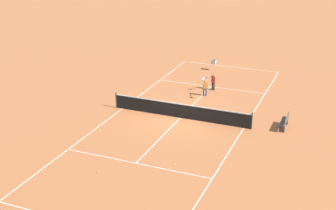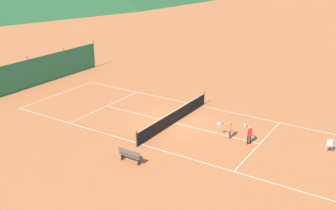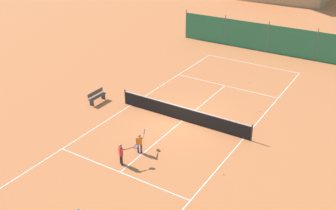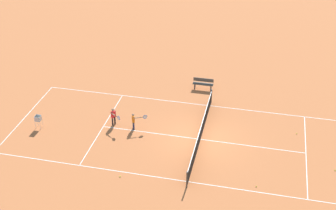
{
  "view_description": "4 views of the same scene",
  "coord_description": "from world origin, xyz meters",
  "px_view_note": "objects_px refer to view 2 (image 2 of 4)",
  "views": [
    {
      "loc": [
        -9.59,
        25.42,
        11.69
      ],
      "look_at": [
        0.26,
        1.41,
        1.35
      ],
      "focal_mm": 50.0,
      "sensor_mm": 36.0,
      "label": 1
    },
    {
      "loc": [
        -22.27,
        -13.57,
        11.2
      ],
      "look_at": [
        1.35,
        1.41,
        0.67
      ],
      "focal_mm": 42.0,
      "sensor_mm": 36.0,
      "label": 2
    },
    {
      "loc": [
        10.71,
        -18.95,
        12.09
      ],
      "look_at": [
        -0.75,
        -0.57,
        1.15
      ],
      "focal_mm": 42.0,
      "sensor_mm": 36.0,
      "label": 3
    },
    {
      "loc": [
        23.6,
        3.29,
        17.11
      ],
      "look_at": [
        -1.23,
        -2.36,
        1.46
      ],
      "focal_mm": 50.0,
      "sensor_mm": 36.0,
      "label": 4
    }
  ],
  "objects_px": {
    "tennis_ball_alley_left": "(160,99)",
    "ball_hopper": "(330,144)",
    "tennis_net": "(175,116)",
    "tennis_ball_near_corner": "(248,113)",
    "tennis_ball_by_net_left": "(103,98)",
    "player_far_service": "(249,133)",
    "tennis_ball_far_corner": "(95,115)",
    "player_near_service": "(229,128)",
    "courtside_bench": "(130,155)"
  },
  "relations": [
    {
      "from": "tennis_ball_near_corner",
      "to": "courtside_bench",
      "type": "relative_size",
      "value": 0.04
    },
    {
      "from": "player_near_service",
      "to": "tennis_ball_far_corner",
      "type": "relative_size",
      "value": 17.42
    },
    {
      "from": "tennis_ball_far_corner",
      "to": "tennis_ball_alley_left",
      "type": "distance_m",
      "value": 6.04
    },
    {
      "from": "ball_hopper",
      "to": "tennis_net",
      "type": "bearing_deg",
      "value": 95.57
    },
    {
      "from": "ball_hopper",
      "to": "courtside_bench",
      "type": "distance_m",
      "value": 12.05
    },
    {
      "from": "player_near_service",
      "to": "tennis_ball_by_net_left",
      "type": "bearing_deg",
      "value": 82.99
    },
    {
      "from": "tennis_ball_far_corner",
      "to": "tennis_net",
      "type": "bearing_deg",
      "value": -71.73
    },
    {
      "from": "tennis_ball_alley_left",
      "to": "tennis_ball_near_corner",
      "type": "relative_size",
      "value": 1.0
    },
    {
      "from": "tennis_net",
      "to": "tennis_ball_alley_left",
      "type": "bearing_deg",
      "value": 44.99
    },
    {
      "from": "tennis_ball_near_corner",
      "to": "tennis_net",
      "type": "bearing_deg",
      "value": 140.18
    },
    {
      "from": "tennis_ball_alley_left",
      "to": "ball_hopper",
      "type": "bearing_deg",
      "value": -100.74
    },
    {
      "from": "tennis_ball_far_corner",
      "to": "player_near_service",
      "type": "bearing_deg",
      "value": -80.39
    },
    {
      "from": "tennis_ball_by_net_left",
      "to": "tennis_ball_far_corner",
      "type": "bearing_deg",
      "value": -147.05
    },
    {
      "from": "tennis_ball_by_net_left",
      "to": "ball_hopper",
      "type": "bearing_deg",
      "value": -90.91
    },
    {
      "from": "tennis_net",
      "to": "player_far_service",
      "type": "height_order",
      "value": "player_far_service"
    },
    {
      "from": "player_far_service",
      "to": "ball_hopper",
      "type": "bearing_deg",
      "value": -73.7
    },
    {
      "from": "player_near_service",
      "to": "tennis_ball_near_corner",
      "type": "bearing_deg",
      "value": 6.64
    },
    {
      "from": "courtside_bench",
      "to": "tennis_ball_alley_left",
      "type": "bearing_deg",
      "value": 24.44
    },
    {
      "from": "courtside_bench",
      "to": "tennis_ball_far_corner",
      "type": "bearing_deg",
      "value": 56.84
    },
    {
      "from": "tennis_ball_far_corner",
      "to": "ball_hopper",
      "type": "relative_size",
      "value": 0.07
    },
    {
      "from": "player_near_service",
      "to": "courtside_bench",
      "type": "relative_size",
      "value": 0.77
    },
    {
      "from": "player_far_service",
      "to": "courtside_bench",
      "type": "distance_m",
      "value": 7.75
    },
    {
      "from": "tennis_ball_by_net_left",
      "to": "tennis_ball_near_corner",
      "type": "bearing_deg",
      "value": -74.6
    },
    {
      "from": "tennis_net",
      "to": "tennis_ball_near_corner",
      "type": "distance_m",
      "value": 5.94
    },
    {
      "from": "player_near_service",
      "to": "ball_hopper",
      "type": "height_order",
      "value": "player_near_service"
    },
    {
      "from": "player_far_service",
      "to": "courtside_bench",
      "type": "bearing_deg",
      "value": 140.81
    },
    {
      "from": "tennis_ball_alley_left",
      "to": "tennis_ball_by_net_left",
      "type": "relative_size",
      "value": 1.0
    },
    {
      "from": "player_near_service",
      "to": "ball_hopper",
      "type": "bearing_deg",
      "value": -78.59
    },
    {
      "from": "tennis_ball_far_corner",
      "to": "courtside_bench",
      "type": "relative_size",
      "value": 0.04
    },
    {
      "from": "player_far_service",
      "to": "courtside_bench",
      "type": "height_order",
      "value": "player_far_service"
    },
    {
      "from": "tennis_ball_near_corner",
      "to": "ball_hopper",
      "type": "relative_size",
      "value": 0.07
    },
    {
      "from": "player_far_service",
      "to": "tennis_ball_far_corner",
      "type": "xyz_separation_m",
      "value": [
        -1.6,
        11.64,
        -0.69
      ]
    },
    {
      "from": "tennis_net",
      "to": "tennis_ball_far_corner",
      "type": "xyz_separation_m",
      "value": [
        -1.94,
        5.87,
        -0.47
      ]
    },
    {
      "from": "tennis_ball_by_net_left",
      "to": "tennis_ball_alley_left",
      "type": "bearing_deg",
      "value": -60.96
    },
    {
      "from": "tennis_net",
      "to": "player_near_service",
      "type": "xyz_separation_m",
      "value": [
        -0.21,
        -4.35,
        0.17
      ]
    },
    {
      "from": "tennis_net",
      "to": "tennis_ball_by_net_left",
      "type": "height_order",
      "value": "tennis_net"
    },
    {
      "from": "tennis_net",
      "to": "ball_hopper",
      "type": "relative_size",
      "value": 10.31
    },
    {
      "from": "tennis_net",
      "to": "courtside_bench",
      "type": "distance_m",
      "value": 6.4
    },
    {
      "from": "player_far_service",
      "to": "tennis_ball_by_net_left",
      "type": "xyz_separation_m",
      "value": [
        1.65,
        13.74,
        -0.69
      ]
    },
    {
      "from": "player_far_service",
      "to": "tennis_ball_alley_left",
      "type": "relative_size",
      "value": 18.65
    },
    {
      "from": "tennis_ball_near_corner",
      "to": "ball_hopper",
      "type": "distance_m",
      "value": 7.53
    },
    {
      "from": "player_near_service",
      "to": "tennis_ball_by_net_left",
      "type": "relative_size",
      "value": 17.42
    },
    {
      "from": "player_near_service",
      "to": "tennis_ball_far_corner",
      "type": "xyz_separation_m",
      "value": [
        -1.73,
        10.22,
        -0.64
      ]
    },
    {
      "from": "tennis_ball_far_corner",
      "to": "tennis_ball_near_corner",
      "type": "relative_size",
      "value": 1.0
    },
    {
      "from": "tennis_net",
      "to": "player_near_service",
      "type": "relative_size",
      "value": 7.98
    },
    {
      "from": "tennis_net",
      "to": "courtside_bench",
      "type": "relative_size",
      "value": 6.12
    },
    {
      "from": "tennis_ball_far_corner",
      "to": "courtside_bench",
      "type": "height_order",
      "value": "courtside_bench"
    },
    {
      "from": "tennis_net",
      "to": "tennis_ball_by_net_left",
      "type": "xyz_separation_m",
      "value": [
        1.31,
        7.98,
        -0.47
      ]
    },
    {
      "from": "player_near_service",
      "to": "player_far_service",
      "type": "height_order",
      "value": "player_far_service"
    },
    {
      "from": "tennis_ball_alley_left",
      "to": "tennis_ball_near_corner",
      "type": "distance_m",
      "value": 7.53
    }
  ]
}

